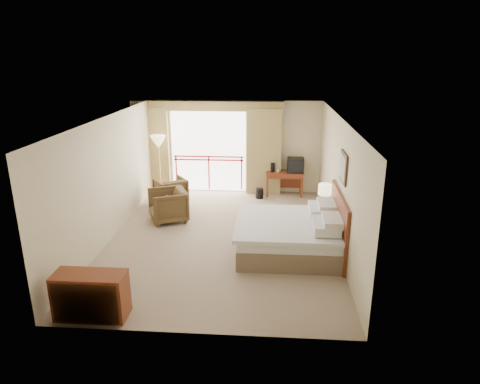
# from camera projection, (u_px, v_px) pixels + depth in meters

# --- Properties ---
(floor) EXTENTS (7.00, 7.00, 0.00)m
(floor) POSITION_uv_depth(u_px,v_px,m) (223.00, 237.00, 9.70)
(floor) COLOR gray
(floor) RESTS_ON ground
(ceiling) EXTENTS (7.00, 7.00, 0.00)m
(ceiling) POSITION_uv_depth(u_px,v_px,m) (221.00, 118.00, 8.86)
(ceiling) COLOR white
(ceiling) RESTS_ON wall_back
(wall_back) EXTENTS (5.00, 0.00, 5.00)m
(wall_back) POSITION_uv_depth(u_px,v_px,m) (235.00, 147.00, 12.60)
(wall_back) COLOR beige
(wall_back) RESTS_ON ground
(wall_front) EXTENTS (5.00, 0.00, 5.00)m
(wall_front) POSITION_uv_depth(u_px,v_px,m) (194.00, 252.00, 5.96)
(wall_front) COLOR beige
(wall_front) RESTS_ON ground
(wall_left) EXTENTS (0.00, 7.00, 7.00)m
(wall_left) POSITION_uv_depth(u_px,v_px,m) (110.00, 178.00, 9.45)
(wall_left) COLOR beige
(wall_left) RESTS_ON ground
(wall_right) EXTENTS (0.00, 7.00, 7.00)m
(wall_right) POSITION_uv_depth(u_px,v_px,m) (338.00, 183.00, 9.11)
(wall_right) COLOR beige
(wall_right) RESTS_ON ground
(balcony_door) EXTENTS (2.40, 0.00, 2.40)m
(balcony_door) POSITION_uv_depth(u_px,v_px,m) (209.00, 152.00, 12.68)
(balcony_door) COLOR white
(balcony_door) RESTS_ON wall_back
(balcony_railing) EXTENTS (2.09, 0.03, 1.02)m
(balcony_railing) POSITION_uv_depth(u_px,v_px,m) (209.00, 164.00, 12.78)
(balcony_railing) COLOR red
(balcony_railing) RESTS_ON wall_back
(curtain_left) EXTENTS (1.00, 0.26, 2.50)m
(curtain_left) POSITION_uv_depth(u_px,v_px,m) (153.00, 150.00, 12.66)
(curtain_left) COLOR olive
(curtain_left) RESTS_ON wall_back
(curtain_right) EXTENTS (1.00, 0.26, 2.50)m
(curtain_right) POSITION_uv_depth(u_px,v_px,m) (264.00, 152.00, 12.43)
(curtain_right) COLOR olive
(curtain_right) RESTS_ON wall_back
(valance) EXTENTS (4.40, 0.22, 0.28)m
(valance) POSITION_uv_depth(u_px,v_px,m) (207.00, 106.00, 12.17)
(valance) COLOR olive
(valance) RESTS_ON wall_back
(hvac_vent) EXTENTS (0.50, 0.04, 0.50)m
(hvac_vent) POSITION_uv_depth(u_px,v_px,m) (281.00, 113.00, 12.17)
(hvac_vent) COLOR silver
(hvac_vent) RESTS_ON wall_back
(bed) EXTENTS (2.13, 2.06, 0.97)m
(bed) POSITION_uv_depth(u_px,v_px,m) (291.00, 235.00, 8.91)
(bed) COLOR brown
(bed) RESTS_ON floor
(headboard) EXTENTS (0.06, 2.10, 1.30)m
(headboard) POSITION_uv_depth(u_px,v_px,m) (338.00, 224.00, 8.76)
(headboard) COLOR #5D2211
(headboard) RESTS_ON wall_right
(framed_art) EXTENTS (0.04, 0.72, 0.60)m
(framed_art) POSITION_uv_depth(u_px,v_px,m) (343.00, 167.00, 8.39)
(framed_art) COLOR black
(framed_art) RESTS_ON wall_right
(nightstand) EXTENTS (0.40, 0.47, 0.54)m
(nightstand) POSITION_uv_depth(u_px,v_px,m) (323.00, 218.00, 10.10)
(nightstand) COLOR #5D2211
(nightstand) RESTS_ON floor
(table_lamp) EXTENTS (0.30, 0.30, 0.54)m
(table_lamp) POSITION_uv_depth(u_px,v_px,m) (325.00, 190.00, 9.94)
(table_lamp) COLOR tan
(table_lamp) RESTS_ON nightstand
(phone) EXTENTS (0.21, 0.17, 0.09)m
(phone) POSITION_uv_depth(u_px,v_px,m) (323.00, 208.00, 9.87)
(phone) COLOR black
(phone) RESTS_ON nightstand
(desk) EXTENTS (1.08, 0.52, 0.70)m
(desk) POSITION_uv_depth(u_px,v_px,m) (284.00, 177.00, 12.48)
(desk) COLOR #5D2211
(desk) RESTS_ON floor
(tv) EXTENTS (0.47, 0.37, 0.43)m
(tv) POSITION_uv_depth(u_px,v_px,m) (295.00, 165.00, 12.30)
(tv) COLOR black
(tv) RESTS_ON desk
(coffee_maker) EXTENTS (0.15, 0.15, 0.26)m
(coffee_maker) POSITION_uv_depth(u_px,v_px,m) (273.00, 167.00, 12.37)
(coffee_maker) COLOR black
(coffee_maker) RESTS_ON desk
(cup) EXTENTS (0.07, 0.07, 0.09)m
(cup) POSITION_uv_depth(u_px,v_px,m) (278.00, 171.00, 12.34)
(cup) COLOR white
(cup) RESTS_ON desk
(wastebasket) EXTENTS (0.27, 0.27, 0.28)m
(wastebasket) POSITION_uv_depth(u_px,v_px,m) (259.00, 193.00, 12.29)
(wastebasket) COLOR black
(wastebasket) RESTS_ON floor
(armchair_far) EXTENTS (1.09, 1.09, 0.72)m
(armchair_far) POSITION_uv_depth(u_px,v_px,m) (171.00, 203.00, 11.92)
(armchair_far) COLOR #44321A
(armchair_far) RESTS_ON floor
(armchair_near) EXTENTS (1.15, 1.14, 0.80)m
(armchair_near) POSITION_uv_depth(u_px,v_px,m) (169.00, 220.00, 10.68)
(armchair_near) COLOR #44321A
(armchair_near) RESTS_ON floor
(side_table) EXTENTS (0.48, 0.48, 0.53)m
(side_table) POSITION_uv_depth(u_px,v_px,m) (163.00, 201.00, 10.97)
(side_table) COLOR black
(side_table) RESTS_ON floor
(book) EXTENTS (0.19, 0.23, 0.02)m
(book) POSITION_uv_depth(u_px,v_px,m) (162.00, 195.00, 10.92)
(book) COLOR white
(book) RESTS_ON side_table
(floor_lamp) EXTENTS (0.45, 0.45, 1.77)m
(floor_lamp) POSITION_uv_depth(u_px,v_px,m) (158.00, 144.00, 12.12)
(floor_lamp) COLOR tan
(floor_lamp) RESTS_ON floor
(dresser) EXTENTS (1.12, 0.48, 0.75)m
(dresser) POSITION_uv_depth(u_px,v_px,m) (91.00, 295.00, 6.69)
(dresser) COLOR #5D2211
(dresser) RESTS_ON floor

